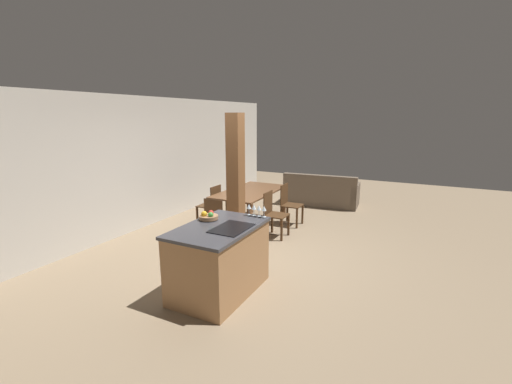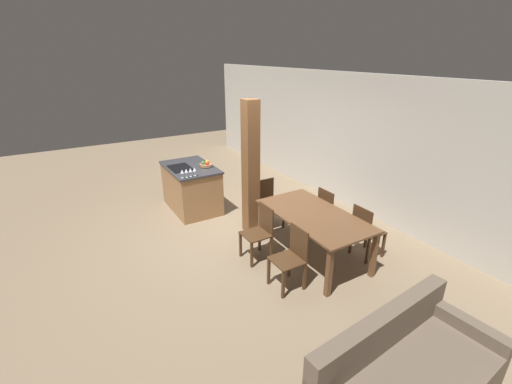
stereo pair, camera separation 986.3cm
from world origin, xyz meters
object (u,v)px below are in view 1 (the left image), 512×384
object	(u,v)px
dining_chair_near_left	(273,213)
dining_chair_far_right	(231,197)
dining_chair_near_right	(289,204)
wine_glass_end	(249,207)
fruit_bowl	(208,216)
dining_chair_far_left	(211,205)
couch	(321,194)
wine_glass_far	(254,207)
dining_chair_head_end	(217,220)
wine_glass_middle	(259,208)
dining_table	(250,195)
kitchen_island	(219,259)
timber_post	(236,183)
wine_glass_near	(264,209)

from	to	relation	value
dining_chair_near_left	dining_chair_far_right	size ratio (longest dim) A/B	1.00
dining_chair_near_right	wine_glass_end	bearing A→B (deg)	-171.71
fruit_bowl	dining_chair_near_left	distance (m)	2.19
dining_chair_far_left	couch	bearing A→B (deg)	150.49
wine_glass_end	dining_chair_near_right	world-z (taller)	wine_glass_end
fruit_bowl	wine_glass_far	xyz separation A→B (m)	(0.42, -0.48, 0.08)
fruit_bowl	dining_chair_head_end	xyz separation A→B (m)	(1.25, 0.69, -0.51)
wine_glass_middle	dining_chair_far_left	bearing A→B (deg)	49.13
dining_chair_head_end	dining_table	bearing A→B (deg)	-90.00
fruit_bowl	dining_chair_far_right	xyz separation A→B (m)	(2.95, 1.41, -0.51)
kitchen_island	dining_chair_head_end	distance (m)	1.72
dining_chair_far_left	wine_glass_far	bearing A→B (deg)	47.96
dining_chair_far_right	wine_glass_middle	bearing A→B (deg)	37.87
fruit_bowl	dining_chair_far_right	bearing A→B (deg)	25.44
kitchen_island	fruit_bowl	size ratio (longest dim) A/B	5.11
dining_chair_near_right	dining_chair_far_right	distance (m)	1.44
couch	timber_post	xyz separation A→B (m)	(-3.65, 0.48, 0.89)
wine_glass_near	wine_glass_far	distance (m)	0.16
wine_glass_middle	wine_glass_far	size ratio (longest dim) A/B	1.00
dining_table	dining_chair_far_left	xyz separation A→B (m)	(-0.41, 0.72, -0.20)
fruit_bowl	dining_table	size ratio (longest dim) A/B	0.14
kitchen_island	dining_table	bearing A→B (deg)	19.49
kitchen_island	dining_chair_head_end	world-z (taller)	kitchen_island
wine_glass_near	couch	xyz separation A→B (m)	(4.50, 0.47, -0.76)
kitchen_island	fruit_bowl	xyz separation A→B (m)	(0.18, 0.28, 0.51)
wine_glass_middle	dining_chair_near_left	xyz separation A→B (m)	(1.70, 0.53, -0.59)
couch	kitchen_island	bearing A→B (deg)	86.62
kitchen_island	wine_glass_near	world-z (taller)	wine_glass_near
couch	fruit_bowl	bearing A→B (deg)	83.44
dining_chair_head_end	dining_chair_near_right	bearing A→B (deg)	-112.88
fruit_bowl	dining_chair_near_left	xyz separation A→B (m)	(2.13, -0.03, -0.51)
dining_chair_near_left	timber_post	xyz separation A→B (m)	(-0.86, 0.34, 0.72)
wine_glass_middle	wine_glass_far	world-z (taller)	same
dining_chair_near_left	dining_chair_far_right	distance (m)	1.66
dining_chair_head_end	wine_glass_end	bearing A→B (deg)	142.86
fruit_bowl	dining_table	xyz separation A→B (m)	(2.54, 0.69, -0.31)
dining_chair_head_end	timber_post	xyz separation A→B (m)	(0.02, -0.38, 0.72)
dining_chair_near_right	dining_chair_far_left	size ratio (longest dim) A/B	1.00
kitchen_island	timber_post	distance (m)	1.72
fruit_bowl	wine_glass_near	distance (m)	0.77
fruit_bowl	dining_chair_near_right	world-z (taller)	fruit_bowl
wine_glass_middle	dining_chair_near_right	distance (m)	2.65
kitchen_island	dining_table	xyz separation A→B (m)	(2.72, 0.96, 0.20)
kitchen_island	dining_chair_near_right	bearing A→B (deg)	4.42
fruit_bowl	dining_table	world-z (taller)	fruit_bowl
dining_chair_near_left	dining_chair_far_right	world-z (taller)	same
wine_glass_far	couch	distance (m)	4.57
wine_glass_middle	dining_chair_far_left	world-z (taller)	wine_glass_middle
fruit_bowl	dining_chair_far_left	distance (m)	2.60
dining_chair_near_left	kitchen_island	bearing A→B (deg)	-174.00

